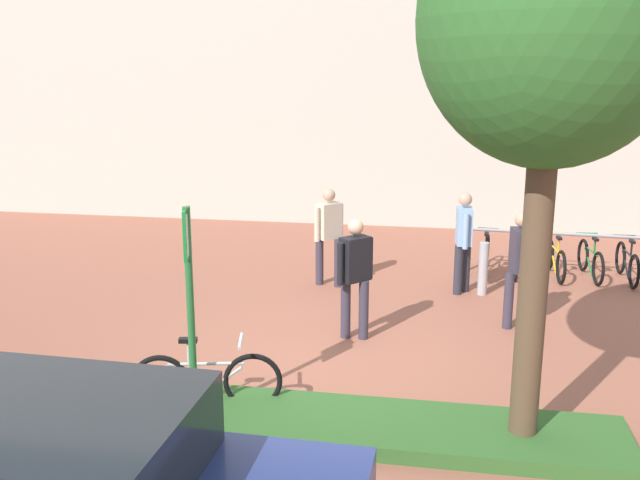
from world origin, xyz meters
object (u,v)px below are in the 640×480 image
(person_shirt_white, at_px, (464,236))
(bike_at_sign, at_px, (207,381))
(person_casual_tan, at_px, (329,231))
(tree_sidewalk, at_px, (553,24))
(bollard_steel, at_px, (483,269))
(bike_rack_cluster, at_px, (573,259))
(parking_sign_post, at_px, (189,283))
(person_suited_navy, at_px, (520,262))
(person_suited_dark, at_px, (355,271))

(person_shirt_white, bearing_deg, bike_at_sign, -120.81)
(person_casual_tan, bearing_deg, tree_sidewalk, -60.76)
(bike_at_sign, relative_size, bollard_steel, 1.84)
(bike_rack_cluster, distance_m, person_casual_tan, 4.52)
(parking_sign_post, bearing_deg, person_suited_navy, 43.78)
(bike_rack_cluster, relative_size, bollard_steel, 4.17)
(bollard_steel, bearing_deg, bike_rack_cluster, 38.61)
(person_suited_navy, bearing_deg, bollard_steel, 106.36)
(bike_rack_cluster, relative_size, person_casual_tan, 2.18)
(bollard_steel, relative_size, person_shirt_white, 0.52)
(parking_sign_post, bearing_deg, bike_rack_cluster, 51.99)
(bollard_steel, height_order, person_suited_dark, person_suited_dark)
(person_casual_tan, bearing_deg, bike_rack_cluster, 16.42)
(tree_sidewalk, bearing_deg, person_shirt_white, 95.91)
(bollard_steel, height_order, person_shirt_white, person_shirt_white)
(bollard_steel, height_order, person_casual_tan, person_casual_tan)
(bike_at_sign, relative_size, person_casual_tan, 0.96)
(person_casual_tan, xyz_separation_m, person_suited_dark, (0.76, -2.40, 0.00))
(person_shirt_white, distance_m, person_casual_tan, 2.28)
(person_suited_dark, bearing_deg, person_shirt_white, 57.32)
(person_suited_navy, bearing_deg, parking_sign_post, -136.22)
(bike_at_sign, relative_size, person_shirt_white, 0.96)
(bike_at_sign, distance_m, bollard_steel, 5.74)
(tree_sidewalk, bearing_deg, bollard_steel, 92.01)
(bike_at_sign, relative_size, bike_rack_cluster, 0.44)
(bike_rack_cluster, distance_m, bollard_steel, 2.13)
(bollard_steel, distance_m, person_shirt_white, 0.64)
(bollard_steel, distance_m, person_casual_tan, 2.68)
(tree_sidewalk, relative_size, bike_rack_cluster, 1.45)
(parking_sign_post, height_order, bike_at_sign, parking_sign_post)
(bike_at_sign, xyz_separation_m, person_suited_navy, (3.63, 3.32, 0.63))
(parking_sign_post, height_order, person_suited_navy, parking_sign_post)
(bike_rack_cluster, height_order, person_suited_dark, person_suited_dark)
(tree_sidewalk, bearing_deg, person_casual_tan, 119.24)
(person_shirt_white, bearing_deg, parking_sign_post, -120.22)
(person_suited_navy, xyz_separation_m, person_casual_tan, (-3.05, 1.51, 0.00))
(person_suited_dark, bearing_deg, person_casual_tan, 107.59)
(tree_sidewalk, distance_m, person_suited_navy, 4.69)
(person_suited_navy, relative_size, person_casual_tan, 1.00)
(bollard_steel, xyz_separation_m, person_casual_tan, (-2.63, 0.06, 0.53))
(bollard_steel, distance_m, person_suited_dark, 3.04)
(person_suited_dark, bearing_deg, bike_rack_cluster, 46.05)
(bike_rack_cluster, bearing_deg, parking_sign_post, -128.01)
(bike_at_sign, xyz_separation_m, bike_rack_cluster, (4.87, 6.09, -0.00))
(bike_at_sign, bearing_deg, person_shirt_white, 59.19)
(tree_sidewalk, bearing_deg, person_suited_dark, 128.06)
(parking_sign_post, xyz_separation_m, person_casual_tan, (0.64, 5.05, -0.56))
(bollard_steel, bearing_deg, person_casual_tan, 178.62)
(bike_rack_cluster, xyz_separation_m, person_suited_dark, (-3.53, -3.66, 0.64))
(person_suited_dark, bearing_deg, person_suited_navy, 21.22)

